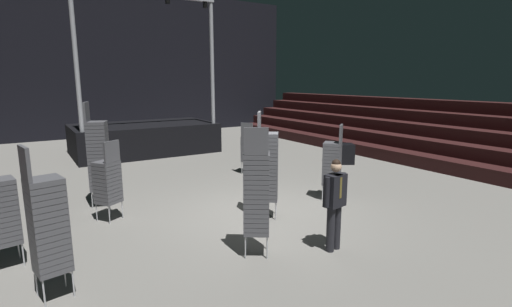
# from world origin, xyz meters

# --- Properties ---
(ground_plane) EXTENTS (22.00, 30.00, 0.10)m
(ground_plane) POSITION_xyz_m (0.00, 0.00, -0.05)
(ground_plane) COLOR slate
(arena_end_wall) EXTENTS (22.00, 0.30, 8.00)m
(arena_end_wall) POSITION_xyz_m (0.00, 15.00, 4.00)
(arena_end_wall) COLOR black
(arena_end_wall) RESTS_ON ground_plane
(bleacher_bank_right) EXTENTS (3.75, 24.00, 2.25)m
(bleacher_bank_right) POSITION_xyz_m (9.12, 1.00, 1.12)
(bleacher_bank_right) COLOR black
(bleacher_bank_right) RESTS_ON ground_plane
(stage_riser) EXTENTS (5.70, 3.33, 6.36)m
(stage_riser) POSITION_xyz_m (0.00, 8.98, 0.71)
(stage_riser) COLOR black
(stage_riser) RESTS_ON ground_plane
(man_with_tie) EXTENTS (0.57, 0.29, 1.70)m
(man_with_tie) POSITION_xyz_m (0.15, -2.37, 0.96)
(man_with_tie) COLOR black
(man_with_tie) RESTS_ON ground_plane
(chair_stack_front_left) EXTENTS (0.57, 0.57, 2.56)m
(chair_stack_front_left) POSITION_xyz_m (-2.94, 2.53, 1.28)
(chair_stack_front_left) COLOR #B2B5BA
(chair_stack_front_left) RESTS_ON ground_plane
(chair_stack_front_right) EXTENTS (0.52, 0.52, 2.22)m
(chair_stack_front_right) POSITION_xyz_m (-4.30, -1.36, 1.11)
(chair_stack_front_right) COLOR #B2B5BA
(chair_stack_front_right) RESTS_ON ground_plane
(chair_stack_mid_left) EXTENTS (0.62, 0.62, 2.39)m
(chair_stack_mid_left) POSITION_xyz_m (0.09, -0.29, 1.19)
(chair_stack_mid_left) COLOR #B2B5BA
(chair_stack_mid_left) RESTS_ON ground_plane
(chair_stack_mid_right) EXTENTS (0.51, 0.51, 1.96)m
(chair_stack_mid_right) POSITION_xyz_m (-4.89, 0.09, 0.98)
(chair_stack_mid_right) COLOR #B2B5BA
(chair_stack_mid_right) RESTS_ON ground_plane
(chair_stack_mid_centre) EXTENTS (0.61, 0.61, 1.71)m
(chair_stack_mid_centre) POSITION_xyz_m (1.88, 3.44, 0.86)
(chair_stack_mid_centre) COLOR #B2B5BA
(chair_stack_mid_centre) RESTS_ON ground_plane
(chair_stack_rear_left) EXTENTS (0.61, 0.61, 2.31)m
(chair_stack_rear_left) POSITION_xyz_m (-1.13, -1.76, 1.15)
(chair_stack_rear_left) COLOR #B2B5BA
(chair_stack_rear_left) RESTS_ON ground_plane
(chair_stack_rear_right) EXTENTS (0.61, 0.61, 1.79)m
(chair_stack_rear_right) POSITION_xyz_m (-2.98, 1.41, 0.90)
(chair_stack_rear_right) COLOR #B2B5BA
(chair_stack_rear_right) RESTS_ON ground_plane
(chair_stack_rear_centre) EXTENTS (0.62, 0.62, 1.96)m
(chair_stack_rear_centre) POSITION_xyz_m (2.23, -0.11, 0.98)
(chair_stack_rear_centre) COLOR #B2B5BA
(chair_stack_rear_centre) RESTS_ON ground_plane
(equipment_road_case) EXTENTS (1.08, 0.98, 0.74)m
(equipment_road_case) POSITION_xyz_m (5.55, 2.90, 0.37)
(equipment_road_case) COLOR black
(equipment_road_case) RESTS_ON ground_plane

